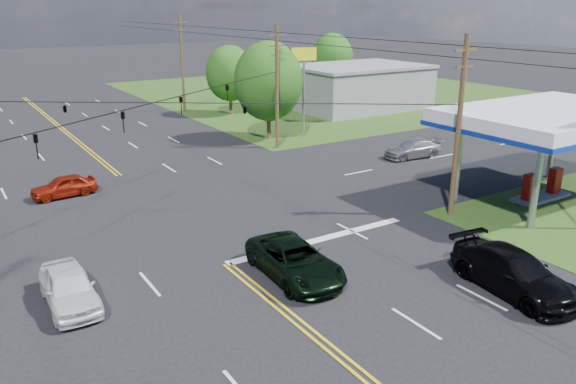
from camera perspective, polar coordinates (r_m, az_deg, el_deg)
ground at (r=31.82m, az=-12.69°, el=-1.88°), size 280.00×280.00×0.00m
grass_ne at (r=75.87m, az=4.11°, el=10.16°), size 46.00×48.00×0.03m
stop_bar at (r=27.31m, az=3.22°, el=-4.88°), size 10.00×0.50×0.02m
retail_ne at (r=63.14m, az=7.01°, el=10.44°), size 14.00×10.00×4.40m
gas_canopy at (r=35.03m, az=25.23°, el=6.67°), size 12.20×8.20×5.35m
pole_se at (r=30.41m, az=16.96°, el=6.47°), size 1.60×0.28×9.50m
pole_ne at (r=44.09m, az=-1.13°, el=10.74°), size 1.60×0.28×9.50m
pole_right_far at (r=60.99m, az=-10.71°, el=12.79°), size 1.60×0.28×10.00m
span_wire_signals at (r=30.32m, az=-13.49°, el=8.82°), size 26.00×18.00×1.13m
power_lines at (r=28.14m, az=-12.48°, el=13.53°), size 26.04×100.00×0.64m
tree_right_a at (r=47.16m, az=-2.01°, el=11.17°), size 5.70×5.70×8.18m
tree_right_b at (r=58.89m, az=-5.93°, el=11.89°), size 4.94×4.94×7.09m
tree_far_r at (r=73.16m, az=4.50°, el=13.43°), size 5.32×5.32×7.63m
pickup_dkgreen at (r=23.44m, az=0.71°, el=-6.97°), size 2.77×5.45×1.47m
suv_black at (r=24.04m, az=21.94°, el=-7.55°), size 2.87×5.78×1.61m
pickup_white at (r=22.88m, az=-21.36°, el=-9.02°), size 1.82×4.34×1.47m
sedan_red at (r=35.77m, az=-21.82°, el=0.56°), size 3.84×1.79×1.27m
sedan_far at (r=42.93m, az=12.56°, el=4.31°), size 4.76×2.40×1.33m
polesign_ne at (r=48.00m, az=1.61°, el=12.47°), size 2.03×0.99×7.58m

